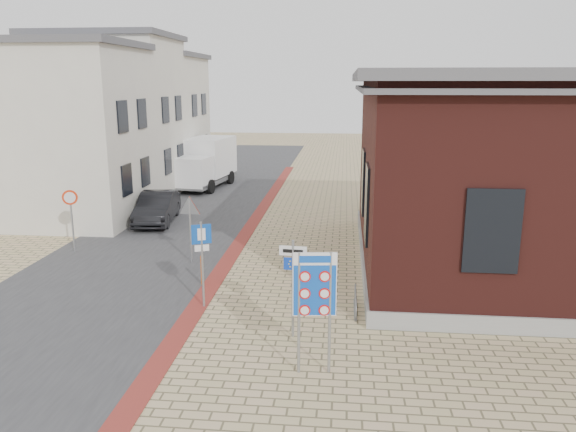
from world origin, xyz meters
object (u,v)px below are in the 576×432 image
at_px(sedan, 157,208).
at_px(bollard, 202,271).
at_px(parking_sign, 202,249).
at_px(border_sign, 315,287).
at_px(box_truck, 205,163).
at_px(essen_sign, 293,273).

distance_m(sedan, bollard, 9.07).
bearing_deg(parking_sign, border_sign, -68.08).
height_order(box_truck, essen_sign, box_truck).
bearing_deg(border_sign, essen_sign, 103.18).
bearing_deg(essen_sign, parking_sign, 153.63).
height_order(sedan, parking_sign, parking_sign).
xyz_separation_m(box_truck, border_sign, (8.12, -22.46, 0.49)).
bearing_deg(bollard, box_truck, 103.68).
bearing_deg(bollard, essen_sign, -46.66).
bearing_deg(box_truck, sedan, -81.62).
distance_m(border_sign, bollard, 6.78).
bearing_deg(box_truck, essen_sign, -61.56).
height_order(essen_sign, bollard, essen_sign).
height_order(sedan, essen_sign, essen_sign).
bearing_deg(sedan, border_sign, -65.77).
relative_size(border_sign, essen_sign, 1.10).
distance_m(box_truck, parking_sign, 19.53).
xyz_separation_m(sedan, parking_sign, (4.70, -9.83, 1.05)).
height_order(box_truck, border_sign, box_truck).
relative_size(border_sign, parking_sign, 1.11).
bearing_deg(border_sign, sedan, 114.85).
xyz_separation_m(sedan, box_truck, (0.03, 9.13, 0.85)).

